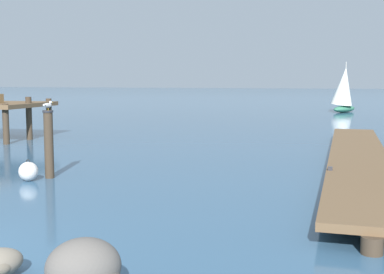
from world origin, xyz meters
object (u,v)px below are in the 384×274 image
(mooring_piling, at_px, (49,143))
(distant_sailboat, at_px, (344,90))
(perched_seagull, at_px, (47,105))
(shore_rock_near_right, at_px, (86,271))
(mooring_buoy, at_px, (28,171))

(mooring_piling, xyz_separation_m, distant_sailboat, (5.26, 35.83, 0.99))
(mooring_piling, distance_m, perched_seagull, 1.09)
(shore_rock_near_right, xyz_separation_m, mooring_buoy, (-5.78, 6.08, -0.06))
(mooring_piling, height_order, perched_seagull, perched_seagull)
(shore_rock_near_right, xyz_separation_m, distant_sailboat, (-0.23, 42.48, 1.67))
(mooring_buoy, relative_size, distant_sailboat, 0.14)
(distant_sailboat, bearing_deg, shore_rock_near_right, -89.70)
(mooring_piling, xyz_separation_m, shore_rock_near_right, (5.49, -6.65, -0.69))
(mooring_piling, distance_m, distant_sailboat, 36.23)
(mooring_piling, height_order, mooring_buoy, mooring_piling)
(distant_sailboat, bearing_deg, perched_seagull, -98.35)
(distant_sailboat, bearing_deg, mooring_piling, -98.35)
(mooring_piling, xyz_separation_m, perched_seagull, (-0.00, -0.01, 1.09))
(mooring_buoy, distance_m, distant_sailboat, 36.86)
(mooring_piling, height_order, distant_sailboat, distant_sailboat)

